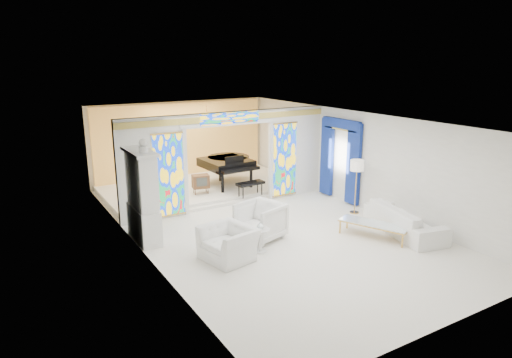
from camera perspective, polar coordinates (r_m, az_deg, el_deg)
floor at (r=13.04m, az=0.81°, el=-5.69°), size 12.00×12.00×0.00m
ceiling at (r=12.31m, az=0.86°, el=7.50°), size 7.00×12.00×0.02m
wall_back at (r=17.86m, az=-9.36°, el=4.76°), size 7.00×0.02×3.00m
wall_front at (r=8.36m, az=23.20°, el=-8.04°), size 7.00×0.02×3.00m
wall_left at (r=11.21m, az=-14.58°, el=-1.56°), size 0.02×12.00×3.00m
wall_right at (r=14.68m, az=12.55°, el=2.42°), size 0.02×12.00×3.00m
partition_wall at (r=14.24m, az=-3.39°, el=3.00°), size 7.00×0.22×3.00m
stained_glass_left at (r=13.44m, az=-10.85°, el=0.48°), size 0.90×0.04×2.40m
stained_glass_right at (r=15.25m, az=3.59°, el=2.44°), size 0.90×0.04×2.40m
stained_glass_transom at (r=13.96m, az=-3.26°, el=7.62°), size 2.00×0.04×0.34m
alcove_platform at (r=16.46m, az=-6.70°, el=-1.04°), size 6.80×3.80×0.18m
gold_curtain_back at (r=17.75m, az=-9.22°, el=4.70°), size 6.70×0.10×2.90m
chandelier at (r=15.96m, az=-6.16°, el=7.49°), size 0.48×0.48×0.30m
blue_drapes at (r=15.11m, az=10.47°, el=3.17°), size 0.14×1.85×2.65m
china_cabinet at (r=11.93m, az=-14.00°, el=-2.19°), size 0.56×1.46×2.72m
armchair_left at (r=10.78m, az=-3.48°, el=-8.03°), size 1.28×1.39×0.78m
armchair_right at (r=11.89m, az=0.55°, el=-5.27°), size 1.33×1.31×0.97m
sofa at (r=12.94m, az=18.08°, el=-4.87°), size 1.53×2.70×0.74m
side_table at (r=11.13m, az=0.53°, el=-7.26°), size 0.48×0.48×0.59m
vase at (r=11.02m, az=0.54°, el=-5.82°), size 0.22×0.22×0.19m
coffee_table at (r=12.38m, az=14.51°, el=-5.50°), size 1.24×1.88×0.40m
floor_lamp at (r=13.91m, az=12.50°, el=1.36°), size 0.52×0.52×1.65m
grand_piano at (r=16.32m, az=-3.50°, el=2.05°), size 1.89×2.96×1.16m
tv_console at (r=15.32m, az=-6.94°, el=-0.30°), size 0.61×0.47×0.64m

